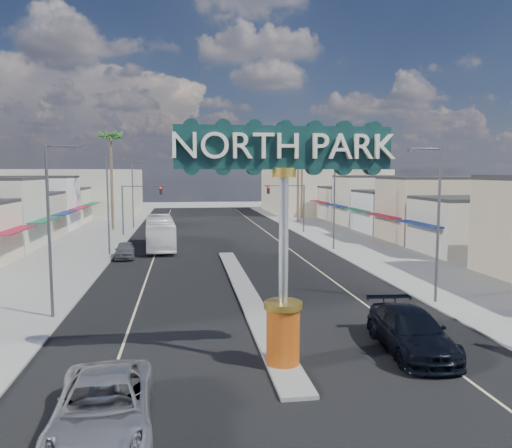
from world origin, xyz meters
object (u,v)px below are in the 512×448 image
object	(u,v)px
gateway_sign	(284,216)
city_bus	(160,233)
palm_right_far	(302,142)
streetlight_r_mid	(333,198)
streetlight_l_mid	(110,200)
suv_left	(103,407)
traffic_signal_right	(290,199)
palm_right_mid	(298,151)
traffic_signal_left	(138,200)
streetlight_l_far	(134,191)
streetlight_r_far	(287,190)
streetlight_l_near	(52,222)
palm_left_far	(110,141)
suv_right	(411,331)
car_parked_left	(125,250)
streetlight_r_near	(436,217)

from	to	relation	value
gateway_sign	city_bus	size ratio (longest dim) A/B	0.81
palm_right_far	streetlight_r_mid	bearing A→B (deg)	-98.12
streetlight_l_mid	suv_left	bearing A→B (deg)	-82.42
traffic_signal_right	gateway_sign	bearing A→B (deg)	-102.33
gateway_sign	palm_right_mid	distance (m)	55.76
traffic_signal_left	streetlight_l_far	bearing A→B (deg)	98.86
traffic_signal_right	streetlight_r_far	size ratio (longest dim) A/B	0.67
traffic_signal_right	streetlight_l_near	distance (m)	39.26
streetlight_r_far	suv_left	size ratio (longest dim) A/B	1.48
traffic_signal_right	suv_left	world-z (taller)	traffic_signal_right
streetlight_l_near	palm_left_far	size ratio (longest dim) A/B	0.69
streetlight_r_far	suv_right	distance (m)	49.52
streetlight_r_far	suv_right	xyz separation A→B (m)	(-4.73, -49.12, -4.18)
palm_right_far	suv_right	world-z (taller)	palm_right_far
streetlight_l_near	palm_right_mid	bearing A→B (deg)	63.01
streetlight_l_mid	streetlight_l_far	size ratio (longest dim) A/B	1.00
traffic_signal_left	palm_right_mid	xyz separation A→B (m)	(22.18, 12.01, 6.33)
traffic_signal_left	streetlight_l_far	xyz separation A→B (m)	(-1.25, 8.01, 0.79)
gateway_sign	palm_left_far	size ratio (longest dim) A/B	0.70
traffic_signal_right	suv_left	size ratio (longest dim) A/B	0.99
palm_left_far	car_parked_left	size ratio (longest dim) A/B	3.12
palm_right_mid	gateway_sign	bearing A→B (deg)	-103.53
streetlight_r_far	city_bus	bearing A→B (deg)	-132.17
suv_right	palm_right_mid	bearing A→B (deg)	86.15
streetlight_l_near	streetlight_r_far	size ratio (longest dim) A/B	1.00
traffic_signal_left	gateway_sign	bearing A→B (deg)	-77.67
traffic_signal_left	traffic_signal_right	size ratio (longest dim) A/B	1.00
palm_right_mid	palm_right_far	xyz separation A→B (m)	(2.00, 6.00, 1.78)
streetlight_l_mid	streetlight_r_far	world-z (taller)	same
streetlight_r_mid	palm_right_mid	distance (m)	26.71
palm_right_mid	streetlight_l_mid	bearing A→B (deg)	-132.03
traffic_signal_left	palm_right_far	bearing A→B (deg)	36.67
streetlight_l_far	streetlight_r_mid	world-z (taller)	same
palm_right_mid	city_bus	world-z (taller)	palm_right_mid
streetlight_l_near	streetlight_l_far	xyz separation A→B (m)	(0.00, 42.00, 0.00)
suv_right	city_bus	xyz separation A→B (m)	(-11.90, 30.76, 0.69)
traffic_signal_right	palm_right_mid	size ratio (longest dim) A/B	0.50
streetlight_r_near	suv_left	bearing A→B (deg)	-143.54
streetlight_r_mid	city_bus	world-z (taller)	streetlight_r_mid
traffic_signal_right	streetlight_r_mid	size ratio (longest dim) A/B	0.67
gateway_sign	streetlight_r_near	bearing A→B (deg)	37.55
city_bus	suv_left	bearing A→B (deg)	-93.73
traffic_signal_left	streetlight_l_near	distance (m)	34.03
traffic_signal_left	streetlight_r_far	distance (m)	21.20
palm_right_far	suv_right	distance (m)	60.94
gateway_sign	palm_left_far	distance (m)	50.06
traffic_signal_left	streetlight_l_near	size ratio (longest dim) A/B	0.67
palm_right_far	city_bus	size ratio (longest dim) A/B	1.24
gateway_sign	streetlight_l_far	world-z (taller)	gateway_sign
gateway_sign	streetlight_r_far	bearing A→B (deg)	78.22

